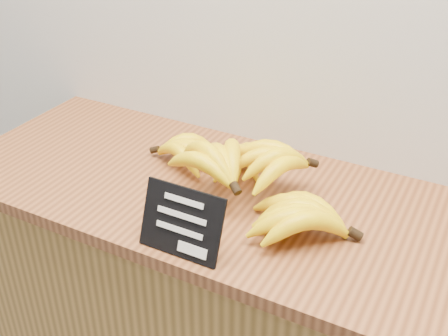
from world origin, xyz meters
TOP-DOWN VIEW (x-y plane):
  - counter_top at (-0.09, 2.75)m, footprint 1.34×0.54m
  - chalkboard_sign at (-0.09, 2.53)m, footprint 0.17×0.05m
  - banana_pile at (-0.06, 2.74)m, footprint 0.55×0.37m

SIDE VIEW (x-z plane):
  - counter_top at x=-0.09m, z-range 0.90..0.93m
  - banana_pile at x=-0.06m, z-range 0.92..1.05m
  - chalkboard_sign at x=-0.09m, z-range 0.93..1.06m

